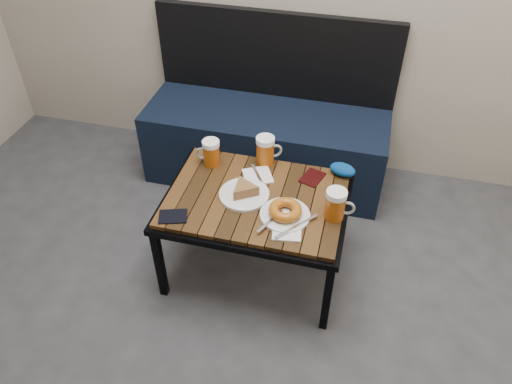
% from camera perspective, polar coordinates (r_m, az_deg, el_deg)
% --- Properties ---
extents(bench, '(1.40, 0.50, 0.95)m').
position_cam_1_polar(bench, '(3.00, 1.21, 6.34)').
color(bench, black).
rests_on(bench, ground).
extents(cafe_table, '(0.84, 0.62, 0.47)m').
position_cam_1_polar(cafe_table, '(2.30, 0.00, -1.36)').
color(cafe_table, black).
rests_on(cafe_table, ground).
extents(beer_mug_left, '(0.12, 0.08, 0.13)m').
position_cam_1_polar(beer_mug_left, '(2.43, -5.19, 4.52)').
color(beer_mug_left, '#A0470C').
rests_on(beer_mug_left, cafe_table).
extents(beer_mug_centre, '(0.14, 0.12, 0.15)m').
position_cam_1_polar(beer_mug_centre, '(2.42, 1.12, 4.81)').
color(beer_mug_centre, '#A0470C').
rests_on(beer_mug_centre, cafe_table).
extents(beer_mug_right, '(0.13, 0.09, 0.14)m').
position_cam_1_polar(beer_mug_right, '(2.15, 9.13, -1.40)').
color(beer_mug_right, '#A0470C').
rests_on(beer_mug_right, cafe_table).
extents(plate_pie, '(0.23, 0.23, 0.06)m').
position_cam_1_polar(plate_pie, '(2.26, -1.36, 0.05)').
color(plate_pie, white).
rests_on(plate_pie, cafe_table).
extents(plate_bagel, '(0.25, 0.27, 0.06)m').
position_cam_1_polar(plate_bagel, '(2.16, 3.34, -2.33)').
color(plate_bagel, white).
rests_on(plate_bagel, cafe_table).
extents(napkin_left, '(0.17, 0.17, 0.01)m').
position_cam_1_polar(napkin_left, '(2.37, 0.19, 1.85)').
color(napkin_left, white).
rests_on(napkin_left, cafe_table).
extents(napkin_right, '(0.13, 0.12, 0.01)m').
position_cam_1_polar(napkin_right, '(2.10, 3.54, -4.60)').
color(napkin_right, white).
rests_on(napkin_right, cafe_table).
extents(passport_navy, '(0.14, 0.12, 0.01)m').
position_cam_1_polar(passport_navy, '(2.20, -9.47, -2.77)').
color(passport_navy, black).
rests_on(passport_navy, cafe_table).
extents(passport_burgundy, '(0.12, 0.15, 0.01)m').
position_cam_1_polar(passport_burgundy, '(2.38, 6.45, 1.66)').
color(passport_burgundy, black).
rests_on(passport_burgundy, cafe_table).
extents(knit_pouch, '(0.14, 0.11, 0.05)m').
position_cam_1_polar(knit_pouch, '(2.41, 9.87, 2.54)').
color(knit_pouch, '#051287').
rests_on(knit_pouch, cafe_table).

